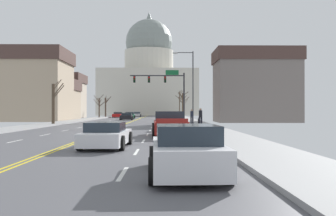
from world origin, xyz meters
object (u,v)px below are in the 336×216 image
(sedan_oncoming_01, at_px, (130,116))
(sedan_oncoming_00, at_px, (127,117))
(street_lamp_right, at_px, (190,81))
(pedestrian_01, at_px, (192,116))
(sedan_oncoming_03, at_px, (137,114))
(pickup_truck_near_04, at_px, (170,125))
(sedan_near_05, at_px, (106,135))
(signal_gantry, at_px, (165,84))
(sedan_near_03, at_px, (172,124))
(sedan_oncoming_02, at_px, (118,115))
(pedestrian_00, at_px, (201,116))
(bicycle_parked, at_px, (199,121))
(sedan_near_06, at_px, (186,152))
(sedan_near_01, at_px, (170,119))
(sedan_near_02, at_px, (170,121))
(sedan_near_00, at_px, (169,118))

(sedan_oncoming_01, bearing_deg, sedan_oncoming_00, -88.06)
(street_lamp_right, xyz_separation_m, pedestrian_01, (-0.09, -3.39, -4.20))
(sedan_oncoming_03, bearing_deg, pedestrian_01, -79.49)
(pickup_truck_near_04, xyz_separation_m, sedan_near_05, (-3.03, -7.45, -0.18))
(signal_gantry, bearing_deg, pedestrian_01, -76.36)
(sedan_near_05, bearing_deg, sedan_near_03, 76.52)
(sedan_oncoming_01, bearing_deg, sedan_oncoming_02, 110.38)
(pedestrian_00, distance_m, bicycle_parked, 3.46)
(sedan_near_06, xyz_separation_m, sedan_oncoming_01, (-7.12, 62.99, -0.04))
(signal_gantry, distance_m, sedan_near_01, 11.06)
(bicycle_parked, bearing_deg, sedan_near_02, -148.58)
(sedan_oncoming_03, bearing_deg, pedestrian_00, -80.16)
(signal_gantry, distance_m, sedan_near_05, 37.22)
(sedan_near_02, bearing_deg, pedestrian_00, -28.39)
(sedan_near_00, bearing_deg, sedan_oncoming_01, 108.09)
(sedan_near_03, xyz_separation_m, pedestrian_01, (2.49, 10.82, 0.48))
(sedan_near_02, distance_m, sedan_near_06, 27.60)
(bicycle_parked, bearing_deg, pickup_truck_near_04, -102.74)
(street_lamp_right, relative_size, sedan_oncoming_01, 1.87)
(sedan_near_02, xyz_separation_m, sedan_near_03, (-0.01, -6.48, -0.02))
(sedan_near_01, relative_size, sedan_oncoming_00, 0.95)
(sedan_near_05, xyz_separation_m, sedan_oncoming_02, (-7.41, 65.11, 0.02))
(street_lamp_right, distance_m, sedan_oncoming_00, 20.92)
(sedan_oncoming_02, bearing_deg, pickup_truck_near_04, -79.74)
(sedan_near_05, relative_size, sedan_near_06, 1.06)
(sedan_near_03, xyz_separation_m, sedan_oncoming_00, (-6.91, 32.27, -0.00))
(sedan_near_01, distance_m, sedan_oncoming_03, 51.28)
(sedan_near_00, height_order, sedan_oncoming_03, sedan_near_00)
(pedestrian_01, bearing_deg, sedan_oncoming_00, 113.66)
(signal_gantry, distance_m, street_lamp_right, 9.24)
(signal_gantry, relative_size, sedan_near_00, 1.79)
(sedan_near_01, bearing_deg, pedestrian_00, -71.12)
(signal_gantry, relative_size, sedan_oncoming_03, 1.75)
(sedan_near_06, relative_size, pedestrian_00, 2.48)
(sedan_near_02, height_order, sedan_oncoming_01, sedan_oncoming_01)
(sedan_near_02, relative_size, sedan_oncoming_02, 1.01)
(sedan_near_03, relative_size, sedan_oncoming_03, 0.96)
(sedan_near_00, relative_size, sedan_near_05, 0.97)
(sedan_near_02, xyz_separation_m, pickup_truck_near_04, (-0.30, -12.87, 0.14))
(sedan_near_06, distance_m, sedan_oncoming_01, 63.39)
(sedan_near_00, height_order, sedan_near_03, sedan_near_00)
(sedan_oncoming_03, relative_size, pedestrian_00, 2.60)
(sedan_near_00, xyz_separation_m, sedan_oncoming_02, (-10.85, 31.92, -0.05))
(sedan_oncoming_02, bearing_deg, sedan_oncoming_01, -69.62)
(sedan_near_00, xyz_separation_m, sedan_near_01, (-0.02, -6.33, -0.05))
(sedan_near_05, distance_m, sedan_oncoming_03, 77.70)
(sedan_near_03, relative_size, pedestrian_00, 2.49)
(sedan_near_03, distance_m, sedan_near_06, 21.12)
(sedan_near_00, xyz_separation_m, sedan_oncoming_01, (-7.36, 22.53, -0.04))
(sedan_near_02, bearing_deg, street_lamp_right, 71.62)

